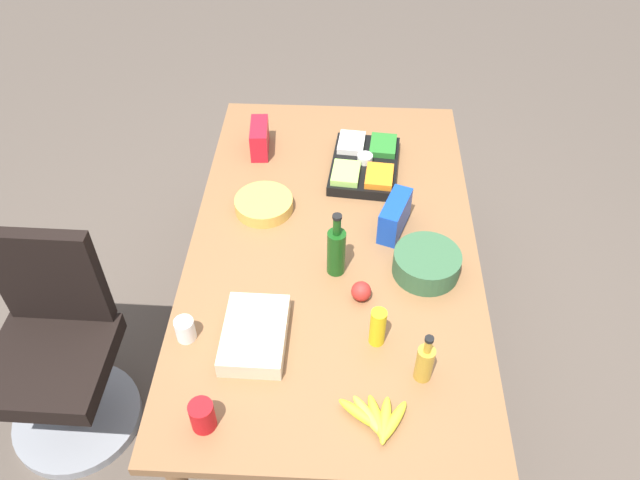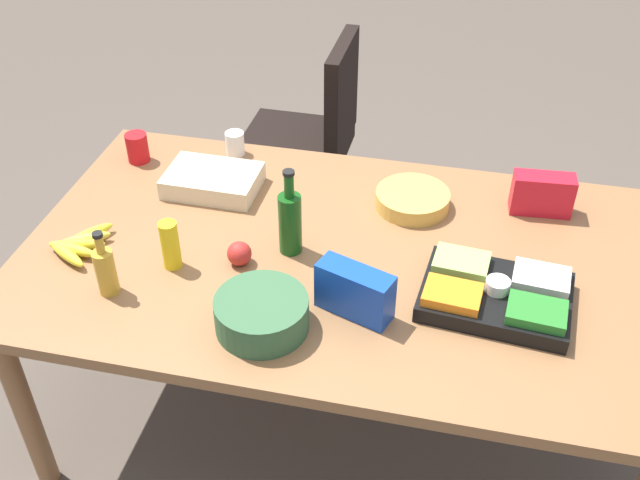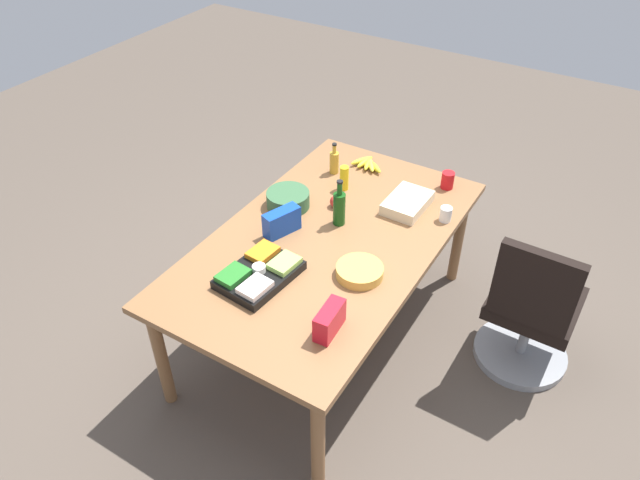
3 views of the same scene
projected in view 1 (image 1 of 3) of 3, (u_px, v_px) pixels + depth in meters
The scene contains 16 objects.
ground_plane at pixel (331, 350), 3.13m from camera, with size 10.00×10.00×0.00m, color brown.
conference_table at pixel (333, 253), 2.64m from camera, with size 2.01×1.18×0.77m.
office_chair at pixel (59, 362), 2.62m from camera, with size 0.56×0.56×0.98m.
sheet_cake at pixel (255, 335), 2.21m from camera, with size 0.32×0.22×0.07m, color beige.
red_solo_cup at pixel (202, 416), 1.96m from camera, with size 0.08×0.08×0.11m, color red.
banana_bunch at pixel (377, 418), 1.99m from camera, with size 0.18×0.24×0.04m.
dressing_bottle at pixel (425, 362), 2.07m from camera, with size 0.07×0.07×0.22m.
chip_bowl at pixel (264, 204), 2.71m from camera, with size 0.25×0.25×0.06m, color gold.
apple_red at pixel (361, 291), 2.35m from camera, with size 0.08×0.08×0.08m, color red.
veggie_tray at pixel (365, 164), 2.89m from camera, with size 0.45×0.34×0.09m.
mustard_bottle at pixel (378, 327), 2.17m from camera, with size 0.06×0.06×0.16m, color yellow.
wine_bottle at pixel (336, 250), 2.39m from camera, with size 0.09×0.09×0.29m.
chip_bag_blue at pixel (395, 216), 2.59m from camera, with size 0.22×0.08×0.15m, color #1340AE.
paper_cup at pixel (185, 329), 2.21m from camera, with size 0.07×0.07×0.09m, color white.
salad_bowl at pixel (427, 263), 2.43m from camera, with size 0.26×0.26×0.10m, color #335C39.
chip_bag_red at pixel (260, 138), 2.98m from camera, with size 0.20×0.08×0.14m, color red.
Camera 1 is at (-1.83, -0.03, 2.60)m, focal length 35.20 mm.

